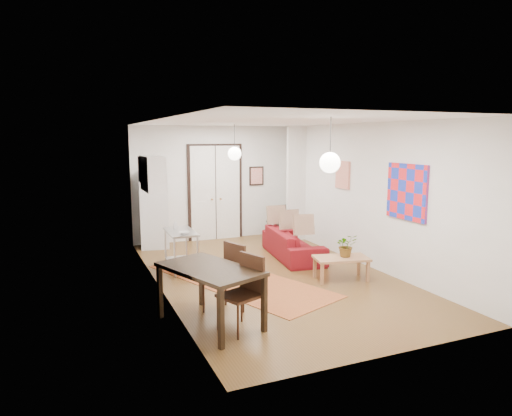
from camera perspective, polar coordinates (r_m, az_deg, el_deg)
name	(u,v)px	position (r m, az deg, el deg)	size (l,w,h in m)	color
floor	(271,275)	(8.81, 1.91, -8.41)	(7.00, 7.00, 0.00)	brown
ceiling	(272,121)	(8.42, 2.02, 10.79)	(4.20, 7.00, 0.02)	white
wall_back	(215,183)	(11.75, -5.18, 3.12)	(4.20, 0.02, 2.90)	silver
wall_front	(397,238)	(5.56, 17.20, -3.62)	(4.20, 0.02, 2.90)	silver
wall_left	(159,207)	(7.86, -12.09, 0.14)	(0.02, 7.00, 2.90)	silver
wall_right	(365,195)	(9.56, 13.49, 1.61)	(0.02, 7.00, 2.90)	silver
double_doors	(215,193)	(11.73, -5.09, 1.88)	(1.44, 0.06, 2.50)	white
stub_partition	(296,184)	(11.58, 5.03, 3.04)	(0.50, 0.10, 2.90)	silver
wall_cabinet	(153,173)	(9.31, -12.81, 4.23)	(0.35, 1.00, 0.70)	white
painting_popart	(407,192)	(8.55, 18.33, 1.93)	(0.05, 1.00, 1.00)	red
painting_abstract	(343,175)	(10.16, 10.79, 4.09)	(0.05, 0.50, 0.60)	beige
poster_back	(257,176)	(12.10, 0.07, 4.03)	(0.40, 0.03, 0.50)	red
print_left	(141,170)	(9.78, -14.20, 4.68)	(0.03, 0.44, 0.54)	#96653E
pendant_back	(235,154)	(10.27, -2.70, 6.81)	(0.30, 0.30, 0.80)	white
pendant_front	(330,163)	(6.66, 9.22, 5.62)	(0.30, 0.30, 0.80)	white
kilim_rug	(238,280)	(8.52, -2.24, -8.98)	(1.44, 3.85, 0.01)	#AB542A
sofa	(293,244)	(10.06, 4.63, -4.45)	(0.82, 2.10, 0.61)	maroon
coffee_table	(341,260)	(8.58, 10.61, -6.43)	(1.07, 0.75, 0.43)	#A8794F
potted_plant	(346,245)	(8.56, 11.22, -4.61)	(0.38, 0.33, 0.42)	#36622C
kitchen_counter	(181,246)	(9.13, -9.37, -4.69)	(0.54, 1.05, 0.79)	#A3A6A8
bowl	(184,233)	(8.78, -8.97, -3.07)	(0.19, 0.19, 0.05)	beige
soap_bottle	(175,225)	(9.28, -10.09, -2.08)	(0.07, 0.08, 0.16)	teal
fridge	(154,210)	(11.09, -12.65, -0.21)	(0.64, 0.64, 1.82)	silver
dining_table	(210,274)	(6.42, -5.80, -8.16)	(1.34, 1.71, 0.83)	black
dining_chair_near	(221,272)	(6.96, -4.41, -7.99)	(0.63, 0.76, 1.03)	#382111
dining_chair_far	(237,286)	(6.33, -2.39, -9.70)	(0.63, 0.76, 1.03)	#382111
black_side_chair	(276,218)	(11.92, 2.48, -1.26)	(0.49, 0.49, 0.90)	black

